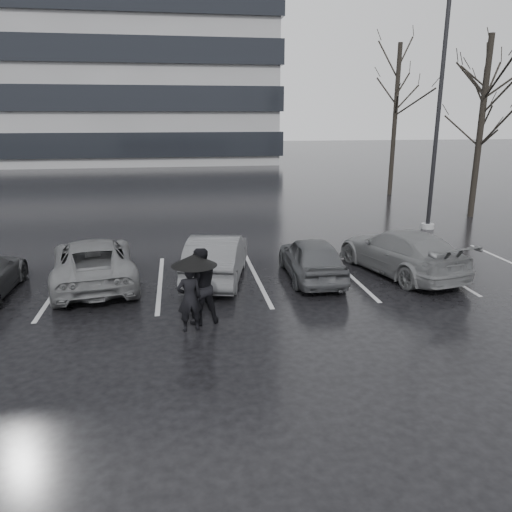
{
  "coord_description": "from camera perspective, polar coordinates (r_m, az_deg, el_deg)",
  "views": [
    {
      "loc": [
        -1.58,
        -11.27,
        4.63
      ],
      "look_at": [
        0.35,
        1.0,
        1.1
      ],
      "focal_mm": 35.0,
      "sensor_mm": 36.0,
      "label": 1
    }
  ],
  "objects": [
    {
      "name": "lamp_post",
      "position": [
        21.78,
        20.05,
        14.35
      ],
      "size": [
        0.53,
        0.53,
        9.62
      ],
      "rotation": [
        0.0,
        0.0,
        -0.26
      ],
      "color": "gray",
      "rests_on": "ground"
    },
    {
      "name": "umbrella",
      "position": [
        10.99,
        -7.1,
        -0.45
      ],
      "size": [
        1.02,
        1.02,
        1.72
      ],
      "color": "black",
      "rests_on": "ground"
    },
    {
      "name": "stall_stripes",
      "position": [
        14.55,
        -5.39,
        -2.76
      ],
      "size": [
        19.72,
        5.0,
        0.0
      ],
      "color": "#A8A8AA",
      "rests_on": "ground"
    },
    {
      "name": "tree_north",
      "position": [
        30.95,
        15.58,
        14.61
      ],
      "size": [
        0.26,
        0.26,
        8.5
      ],
      "primitive_type": "cylinder",
      "color": "black",
      "rests_on": "ground"
    },
    {
      "name": "tree_east",
      "position": [
        25.25,
        24.29,
        13.09
      ],
      "size": [
        0.26,
        0.26,
        8.0
      ],
      "primitive_type": "cylinder",
      "color": "black",
      "rests_on": "ground"
    },
    {
      "name": "tree_ne",
      "position": [
        29.98,
        24.12,
        12.37
      ],
      "size": [
        0.26,
        0.26,
        7.0
      ],
      "primitive_type": "cylinder",
      "color": "black",
      "rests_on": "ground"
    },
    {
      "name": "car_main",
      "position": [
        14.57,
        6.37,
        -0.21
      ],
      "size": [
        1.55,
        3.67,
        1.24
      ],
      "primitive_type": "imported",
      "rotation": [
        0.0,
        0.0,
        3.12
      ],
      "color": "black",
      "rests_on": "ground"
    },
    {
      "name": "car_west_b",
      "position": [
        14.73,
        -18.09,
        -0.61
      ],
      "size": [
        2.91,
        4.97,
        1.3
      ],
      "primitive_type": "imported",
      "rotation": [
        0.0,
        0.0,
        3.31
      ],
      "color": "#464749",
      "rests_on": "ground"
    },
    {
      "name": "pedestrian_left",
      "position": [
        11.04,
        -7.63,
        -4.8
      ],
      "size": [
        0.62,
        0.48,
        1.52
      ],
      "primitive_type": "imported",
      "rotation": [
        0.0,
        0.0,
        3.36
      ],
      "color": "black",
      "rests_on": "ground"
    },
    {
      "name": "ground",
      "position": [
        12.29,
        -0.87,
        -6.27
      ],
      "size": [
        160.0,
        160.0,
        0.0
      ],
      "primitive_type": "plane",
      "color": "black",
      "rests_on": "ground"
    },
    {
      "name": "car_east",
      "position": [
        15.57,
        16.19,
        0.48
      ],
      "size": [
        2.97,
        4.92,
        1.33
      ],
      "primitive_type": "imported",
      "rotation": [
        0.0,
        0.0,
        3.4
      ],
      "color": "#464749",
      "rests_on": "ground"
    },
    {
      "name": "pedestrian_right",
      "position": [
        11.37,
        -6.46,
        -3.44
      ],
      "size": [
        1.01,
        0.87,
        1.78
      ],
      "primitive_type": "imported",
      "rotation": [
        0.0,
        0.0,
        3.39
      ],
      "color": "black",
      "rests_on": "ground"
    },
    {
      "name": "car_west_a",
      "position": [
        14.4,
        -4.53,
        -0.13
      ],
      "size": [
        2.28,
        4.3,
        1.35
      ],
      "primitive_type": "imported",
      "rotation": [
        0.0,
        0.0,
        2.92
      ],
      "color": "#2F2F31",
      "rests_on": "ground"
    }
  ]
}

